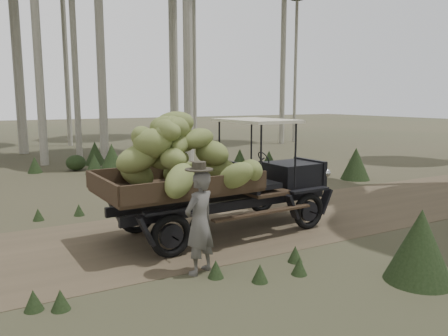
{
  "coord_description": "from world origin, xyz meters",
  "views": [
    {
      "loc": [
        -2.43,
        -8.39,
        2.9
      ],
      "look_at": [
        2.12,
        -0.19,
        1.42
      ],
      "focal_mm": 35.0,
      "sensor_mm": 36.0,
      "label": 1
    }
  ],
  "objects": [
    {
      "name": "undergrowth",
      "position": [
        -0.85,
        -1.04,
        0.51
      ],
      "size": [
        21.79,
        23.91,
        1.33
      ],
      "color": "#233319",
      "rests_on": "ground"
    },
    {
      "name": "banana_truck",
      "position": [
        1.48,
        -0.19,
        1.57
      ],
      "size": [
        5.49,
        2.84,
        2.73
      ],
      "rotation": [
        0.0,
        0.0,
        0.05
      ],
      "color": "black",
      "rests_on": "ground"
    },
    {
      "name": "dirt_track",
      "position": [
        0.0,
        0.0,
        0.0
      ],
      "size": [
        70.0,
        4.0,
        0.01
      ],
      "primitive_type": "cube",
      "color": "brown",
      "rests_on": "ground"
    },
    {
      "name": "farmer",
      "position": [
        0.61,
        -2.06,
        0.9
      ],
      "size": [
        0.75,
        0.64,
        1.9
      ],
      "rotation": [
        0.0,
        0.0,
        3.56
      ],
      "color": "#56534F",
      "rests_on": "ground"
    },
    {
      "name": "ground",
      "position": [
        0.0,
        0.0,
        0.0
      ],
      "size": [
        120.0,
        120.0,
        0.0
      ],
      "primitive_type": "plane",
      "color": "#473D2B",
      "rests_on": "ground"
    }
  ]
}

